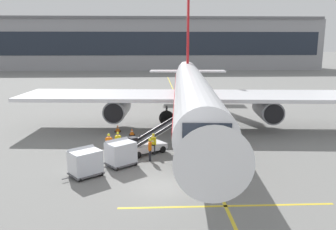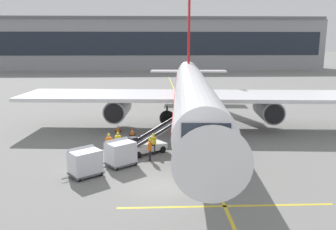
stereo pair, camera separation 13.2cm
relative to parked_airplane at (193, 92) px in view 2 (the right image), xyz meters
The scene contains 14 objects.
ground_plane 15.80m from the parked_airplane, 102.87° to the right, with size 600.00×600.00×0.00m, color slate.
parked_airplane is the anchor object (origin of this frame).
belt_loader 9.81m from the parked_airplane, 118.90° to the right, with size 5.18×4.14×2.66m.
baggage_cart_lead 13.18m from the parked_airplane, 120.14° to the right, with size 2.64×2.49×1.91m.
baggage_cart_second 15.90m from the parked_airplane, 123.63° to the right, with size 2.64×2.49×1.91m.
ground_crew_by_loader 11.01m from the parked_airplane, 130.64° to the right, with size 0.49×0.41×1.74m.
ground_crew_by_carts 10.01m from the parked_airplane, 115.01° to the right, with size 0.45×0.43×1.74m.
ground_crew_marshaller 11.40m from the parked_airplane, 113.02° to the right, with size 0.28×0.57×1.74m.
ground_crew_wingwalker 11.79m from the parked_airplane, 131.59° to the right, with size 0.57×0.28×1.74m.
safety_cone_engine_keepout 7.53m from the parked_airplane, 156.66° to the right, with size 0.59×0.59×0.67m.
safety_cone_wingtip 8.49m from the parked_airplane, behind, with size 0.61×0.61×0.69m.
apron_guidance_line_lead_in 3.94m from the parked_airplane, 98.86° to the right, with size 0.20×110.00×0.01m.
apron_guidance_line_stop_bar 18.27m from the parked_airplane, 90.20° to the right, with size 12.00×0.20×0.01m.
terminal_building 87.07m from the parked_airplane, 101.93° to the left, with size 137.23×20.91×16.67m.
Camera 2 is at (-0.55, -20.42, 8.85)m, focal length 37.13 mm.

